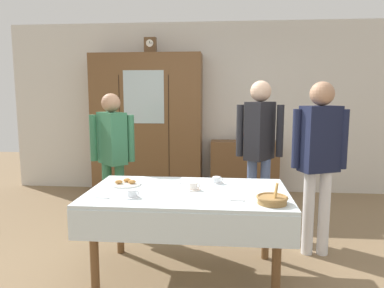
# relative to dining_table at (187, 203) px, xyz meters

# --- Properties ---
(ground_plane) EXTENTS (12.00, 12.00, 0.00)m
(ground_plane) POSITION_rel_dining_table_xyz_m (0.00, 0.23, -0.66)
(ground_plane) COLOR #846B4C
(ground_plane) RESTS_ON ground
(back_wall) EXTENTS (6.40, 0.10, 2.70)m
(back_wall) POSITION_rel_dining_table_xyz_m (0.00, 2.88, 0.69)
(back_wall) COLOR silver
(back_wall) RESTS_ON ground
(dining_table) EXTENTS (1.71, 1.00, 0.76)m
(dining_table) POSITION_rel_dining_table_xyz_m (0.00, 0.00, 0.00)
(dining_table) COLOR brown
(dining_table) RESTS_ON ground
(wall_cabinet) EXTENTS (1.71, 0.46, 2.19)m
(wall_cabinet) POSITION_rel_dining_table_xyz_m (-0.90, 2.59, 0.44)
(wall_cabinet) COLOR brown
(wall_cabinet) RESTS_ON ground
(mantel_clock) EXTENTS (0.18, 0.11, 0.24)m
(mantel_clock) POSITION_rel_dining_table_xyz_m (-0.83, 2.59, 1.66)
(mantel_clock) COLOR brown
(mantel_clock) RESTS_ON wall_cabinet
(bookshelf_low) EXTENTS (1.05, 0.35, 0.85)m
(bookshelf_low) POSITION_rel_dining_table_xyz_m (0.63, 2.64, -0.23)
(bookshelf_low) COLOR brown
(bookshelf_low) RESTS_ON ground
(book_stack) EXTENTS (0.18, 0.23, 0.12)m
(book_stack) POSITION_rel_dining_table_xyz_m (0.63, 2.64, 0.26)
(book_stack) COLOR #B29333
(book_stack) RESTS_ON bookshelf_low
(tea_cup_mid_right) EXTENTS (0.13, 0.13, 0.06)m
(tea_cup_mid_right) POSITION_rel_dining_table_xyz_m (-0.43, -0.21, 0.13)
(tea_cup_mid_right) COLOR white
(tea_cup_mid_right) RESTS_ON dining_table
(tea_cup_center) EXTENTS (0.13, 0.13, 0.06)m
(tea_cup_center) POSITION_rel_dining_table_xyz_m (0.24, 0.31, 0.13)
(tea_cup_center) COLOR white
(tea_cup_center) RESTS_ON dining_table
(tea_cup_near_left) EXTENTS (0.13, 0.13, 0.06)m
(tea_cup_near_left) POSITION_rel_dining_table_xyz_m (0.05, 0.06, 0.13)
(tea_cup_near_left) COLOR white
(tea_cup_near_left) RESTS_ON dining_table
(bread_basket) EXTENTS (0.24, 0.24, 0.16)m
(bread_basket) POSITION_rel_dining_table_xyz_m (0.68, -0.28, 0.14)
(bread_basket) COLOR #9E7542
(bread_basket) RESTS_ON dining_table
(pastry_plate) EXTENTS (0.28, 0.28, 0.05)m
(pastry_plate) POSITION_rel_dining_table_xyz_m (-0.59, 0.18, 0.11)
(pastry_plate) COLOR white
(pastry_plate) RESTS_ON dining_table
(spoon_mid_left) EXTENTS (0.12, 0.02, 0.01)m
(spoon_mid_left) POSITION_rel_dining_table_xyz_m (-0.02, 0.26, 0.10)
(spoon_mid_left) COLOR silver
(spoon_mid_left) RESTS_ON dining_table
(spoon_near_right) EXTENTS (0.12, 0.02, 0.01)m
(spoon_near_right) POSITION_rel_dining_table_xyz_m (0.44, -0.23, 0.10)
(spoon_near_right) COLOR silver
(spoon_near_right) RESTS_ON dining_table
(spoon_far_left) EXTENTS (0.12, 0.02, 0.01)m
(spoon_far_left) POSITION_rel_dining_table_xyz_m (-0.64, -0.25, 0.10)
(spoon_far_left) COLOR silver
(spoon_far_left) RESTS_ON dining_table
(person_beside_shelf) EXTENTS (0.52, 0.41, 1.73)m
(person_beside_shelf) POSITION_rel_dining_table_xyz_m (0.70, 1.07, 0.40)
(person_beside_shelf) COLOR slate
(person_beside_shelf) RESTS_ON ground
(person_behind_table_left) EXTENTS (0.52, 0.40, 1.59)m
(person_behind_table_left) POSITION_rel_dining_table_xyz_m (-0.97, 1.01, 0.31)
(person_behind_table_left) COLOR #33704C
(person_behind_table_left) RESTS_ON ground
(person_by_cabinet) EXTENTS (0.52, 0.32, 1.70)m
(person_by_cabinet) POSITION_rel_dining_table_xyz_m (1.22, 0.54, 0.38)
(person_by_cabinet) COLOR silver
(person_by_cabinet) RESTS_ON ground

